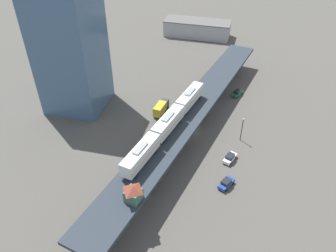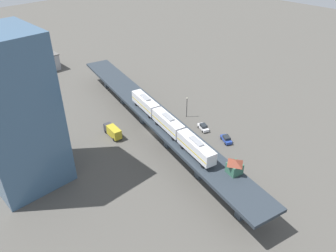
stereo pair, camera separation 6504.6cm
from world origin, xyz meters
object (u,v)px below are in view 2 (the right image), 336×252
signal_hut (235,166)px  delivery_truck (113,131)px  office_tower (13,114)px  street_car_green (136,94)px  warehouse_building (22,67)px  street_lamp (187,106)px  street_car_white (203,127)px  subway_train (168,123)px  street_car_blue (226,139)px

signal_hut → delivery_truck: signal_hut is taller
delivery_truck → office_tower: office_tower is taller
delivery_truck → office_tower: bearing=-177.7°
street_car_green → warehouse_building: bearing=114.1°
street_lamp → warehouse_building: street_lamp is taller
signal_hut → street_car_white: (16.73, 22.72, -7.74)m
office_tower → delivery_truck: bearing=2.3°
subway_train → street_car_white: bearing=2.5°
subway_train → delivery_truck: (-6.12, 16.76, -7.66)m
street_car_blue → office_tower: size_ratio=0.13×
subway_train → street_lamp: (17.40, 9.40, -5.31)m
subway_train → street_lamp: bearing=28.4°
street_lamp → street_car_white: bearing=-102.9°
signal_hut → street_car_green: bearing=73.1°
delivery_truck → street_lamp: street_lamp is taller
street_car_white → office_tower: office_tower is taller
office_tower → street_lamp: bearing=-7.4°
street_car_green → delivery_truck: size_ratio=0.64×
street_car_blue → delivery_truck: delivery_truck is taller
street_car_blue → street_car_white: size_ratio=0.99×
signal_hut → street_car_green: signal_hut is taller
street_car_white → office_tower: (-46.81, 15.07, 17.06)m
street_car_blue → street_lamp: size_ratio=0.68×
signal_hut → warehouse_building: 100.83m
street_car_green → subway_train: bearing=-115.3°
signal_hut → office_tower: office_tower is taller
signal_hut → street_lamp: (18.73, 31.45, -4.57)m
subway_train → delivery_truck: bearing=110.1°
street_lamp → office_tower: size_ratio=0.19×
street_car_white → office_tower: size_ratio=0.13×
street_car_blue → subway_train: bearing=152.4°
street_car_blue → street_car_white: 8.67m
street_car_blue → street_car_green: same height
street_car_green → office_tower: (-46.51, -16.15, 17.06)m
subway_train → street_car_green: size_ratio=7.76×
office_tower → street_car_green: bearing=19.2°
street_car_green → office_tower: size_ratio=0.13×
signal_hut → street_lamp: 36.89m
signal_hut → street_car_blue: bearing=40.2°
street_car_green → street_lamp: bearing=-84.2°
delivery_truck → street_lamp: size_ratio=1.07×
delivery_truck → office_tower: size_ratio=0.21×
subway_train → warehouse_building: subway_train is taller
street_car_green → office_tower: 52.11m
warehouse_building → signal_hut: bearing=-87.5°
subway_train → warehouse_building: size_ratio=1.28×
street_lamp → street_car_blue: bearing=-96.8°
signal_hut → delivery_truck: 39.71m
street_car_blue → street_car_green: size_ratio=1.00×
signal_hut → street_car_white: signal_hut is taller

